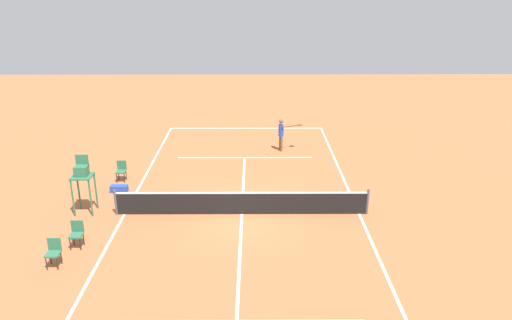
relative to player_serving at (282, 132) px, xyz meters
name	(u,v)px	position (x,y,z in m)	size (l,w,h in m)	color
ground_plane	(242,214)	(2.01, 7.69, -1.07)	(60.00, 60.00, 0.00)	#B76038
court_lines	(242,214)	(2.01, 7.69, -1.07)	(9.55, 23.99, 0.01)	white
tennis_net	(242,203)	(2.01, 7.69, -0.57)	(10.15, 0.10, 1.07)	#4C4C51
player_serving	(282,132)	(0.00, 0.00, 0.00)	(1.34, 0.57, 1.79)	brown
tennis_ball	(271,159)	(0.63, 1.40, -1.03)	(0.07, 0.07, 0.07)	#CCE033
umpire_chair	(82,175)	(8.30, 7.47, 0.54)	(0.80, 0.80, 2.41)	#2D6B4C
courtside_chair_near	(53,251)	(8.09, 11.42, -0.53)	(0.44, 0.46, 0.95)	#262626
courtside_chair_mid	(121,170)	(7.69, 4.20, -0.53)	(0.44, 0.46, 0.95)	#262626
courtside_chair_far	(77,233)	(7.74, 10.18, -0.53)	(0.44, 0.46, 0.95)	#262626
equipment_bag	(119,189)	(7.50, 5.47, -0.92)	(0.76, 0.32, 0.30)	#2647B7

